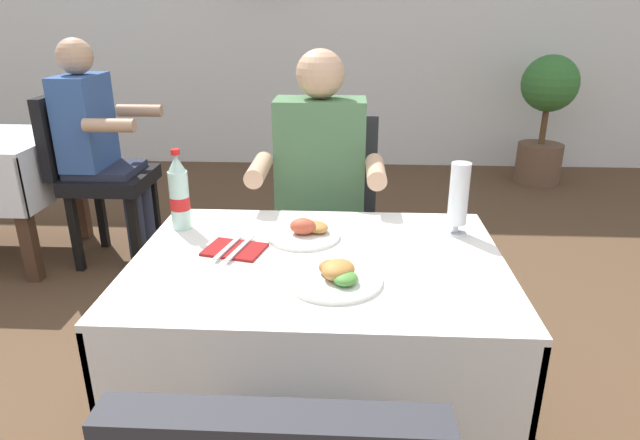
{
  "coord_description": "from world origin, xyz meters",
  "views": [
    {
      "loc": [
        0.16,
        -1.25,
        1.4
      ],
      "look_at": [
        0.07,
        0.29,
        0.81
      ],
      "focal_mm": 30.87,
      "sensor_mm": 36.0,
      "label": 1
    }
  ],
  "objects_px": {
    "plate_near_camera": "(336,276)",
    "potted_plant_corner": "(546,111)",
    "napkin_cutlery_set": "(235,249)",
    "background_chair_right": "(93,168)",
    "plate_far_diner": "(305,232)",
    "main_dining_table": "(318,311)",
    "cola_bottle_primary": "(179,194)",
    "chair_far_diner_seat": "(328,217)",
    "background_patron": "(98,141)",
    "beer_glass_left": "(458,199)",
    "seated_diner_far": "(320,190)"
  },
  "relations": [
    {
      "from": "plate_far_diner",
      "to": "background_patron",
      "type": "relative_size",
      "value": 0.19
    },
    {
      "from": "main_dining_table",
      "to": "plate_far_diner",
      "type": "distance_m",
      "value": 0.25
    },
    {
      "from": "main_dining_table",
      "to": "cola_bottle_primary",
      "type": "bearing_deg",
      "value": 155.36
    },
    {
      "from": "plate_far_diner",
      "to": "potted_plant_corner",
      "type": "height_order",
      "value": "potted_plant_corner"
    },
    {
      "from": "background_chair_right",
      "to": "background_patron",
      "type": "xyz_separation_m",
      "value": [
        0.05,
        0.0,
        0.16
      ]
    },
    {
      "from": "main_dining_table",
      "to": "seated_diner_far",
      "type": "height_order",
      "value": "seated_diner_far"
    },
    {
      "from": "chair_far_diner_seat",
      "to": "background_chair_right",
      "type": "xyz_separation_m",
      "value": [
        -1.36,
        0.7,
        0.0
      ]
    },
    {
      "from": "main_dining_table",
      "to": "seated_diner_far",
      "type": "bearing_deg",
      "value": 92.74
    },
    {
      "from": "beer_glass_left",
      "to": "napkin_cutlery_set",
      "type": "xyz_separation_m",
      "value": [
        -0.68,
        -0.17,
        -0.11
      ]
    },
    {
      "from": "background_patron",
      "to": "potted_plant_corner",
      "type": "distance_m",
      "value": 3.46
    },
    {
      "from": "chair_far_diner_seat",
      "to": "potted_plant_corner",
      "type": "xyz_separation_m",
      "value": [
        1.7,
        2.4,
        0.06
      ]
    },
    {
      "from": "plate_far_diner",
      "to": "potted_plant_corner",
      "type": "relative_size",
      "value": 0.22
    },
    {
      "from": "potted_plant_corner",
      "to": "chair_far_diner_seat",
      "type": "bearing_deg",
      "value": -125.28
    },
    {
      "from": "chair_far_diner_seat",
      "to": "main_dining_table",
      "type": "bearing_deg",
      "value": -90.0
    },
    {
      "from": "chair_far_diner_seat",
      "to": "cola_bottle_primary",
      "type": "xyz_separation_m",
      "value": [
        -0.46,
        -0.57,
        0.29
      ]
    },
    {
      "from": "plate_near_camera",
      "to": "beer_glass_left",
      "type": "bearing_deg",
      "value": 43.42
    },
    {
      "from": "background_chair_right",
      "to": "background_patron",
      "type": "height_order",
      "value": "background_patron"
    },
    {
      "from": "seated_diner_far",
      "to": "background_chair_right",
      "type": "relative_size",
      "value": 1.3
    },
    {
      "from": "background_chair_right",
      "to": "background_patron",
      "type": "bearing_deg",
      "value": 0.0
    },
    {
      "from": "main_dining_table",
      "to": "chair_far_diner_seat",
      "type": "distance_m",
      "value": 0.78
    },
    {
      "from": "napkin_cutlery_set",
      "to": "plate_far_diner",
      "type": "bearing_deg",
      "value": 29.9
    },
    {
      "from": "beer_glass_left",
      "to": "cola_bottle_primary",
      "type": "height_order",
      "value": "cola_bottle_primary"
    },
    {
      "from": "cola_bottle_primary",
      "to": "beer_glass_left",
      "type": "bearing_deg",
      "value": -0.13
    },
    {
      "from": "plate_near_camera",
      "to": "potted_plant_corner",
      "type": "bearing_deg",
      "value": 63.72
    },
    {
      "from": "main_dining_table",
      "to": "background_patron",
      "type": "height_order",
      "value": "background_patron"
    },
    {
      "from": "main_dining_table",
      "to": "napkin_cutlery_set",
      "type": "distance_m",
      "value": 0.31
    },
    {
      "from": "beer_glass_left",
      "to": "plate_near_camera",
      "type": "bearing_deg",
      "value": -136.58
    },
    {
      "from": "plate_near_camera",
      "to": "cola_bottle_primary",
      "type": "distance_m",
      "value": 0.63
    },
    {
      "from": "background_chair_right",
      "to": "plate_near_camera",
      "type": "bearing_deg",
      "value": -49.1
    },
    {
      "from": "beer_glass_left",
      "to": "background_patron",
      "type": "height_order",
      "value": "background_patron"
    },
    {
      "from": "cola_bottle_primary",
      "to": "napkin_cutlery_set",
      "type": "bearing_deg",
      "value": -39.52
    },
    {
      "from": "cola_bottle_primary",
      "to": "potted_plant_corner",
      "type": "bearing_deg",
      "value": 54.01
    },
    {
      "from": "plate_far_diner",
      "to": "background_chair_right",
      "type": "xyz_separation_m",
      "value": [
        -1.31,
        1.33,
        -0.19
      ]
    },
    {
      "from": "beer_glass_left",
      "to": "background_patron",
      "type": "bearing_deg",
      "value": 143.74
    },
    {
      "from": "plate_far_diner",
      "to": "main_dining_table",
      "type": "bearing_deg",
      "value": -72.32
    },
    {
      "from": "cola_bottle_primary",
      "to": "background_chair_right",
      "type": "xyz_separation_m",
      "value": [
        -0.9,
        1.27,
        -0.29
      ]
    },
    {
      "from": "main_dining_table",
      "to": "background_chair_right",
      "type": "bearing_deg",
      "value": 132.43
    },
    {
      "from": "main_dining_table",
      "to": "cola_bottle_primary",
      "type": "relative_size",
      "value": 4.06
    },
    {
      "from": "chair_far_diner_seat",
      "to": "napkin_cutlery_set",
      "type": "xyz_separation_m",
      "value": [
        -0.25,
        -0.74,
        0.18
      ]
    },
    {
      "from": "seated_diner_far",
      "to": "plate_far_diner",
      "type": "xyz_separation_m",
      "value": [
        -0.02,
        -0.52,
        0.03
      ]
    },
    {
      "from": "main_dining_table",
      "to": "plate_far_diner",
      "type": "bearing_deg",
      "value": 107.68
    },
    {
      "from": "background_chair_right",
      "to": "background_patron",
      "type": "relative_size",
      "value": 0.77
    },
    {
      "from": "potted_plant_corner",
      "to": "seated_diner_far",
      "type": "bearing_deg",
      "value": -124.59
    },
    {
      "from": "napkin_cutlery_set",
      "to": "background_chair_right",
      "type": "xyz_separation_m",
      "value": [
        -1.1,
        1.44,
        -0.18
      ]
    },
    {
      "from": "napkin_cutlery_set",
      "to": "potted_plant_corner",
      "type": "xyz_separation_m",
      "value": [
        1.95,
        3.15,
        -0.12
      ]
    },
    {
      "from": "chair_far_diner_seat",
      "to": "seated_diner_far",
      "type": "bearing_deg",
      "value": -106.54
    },
    {
      "from": "chair_far_diner_seat",
      "to": "cola_bottle_primary",
      "type": "bearing_deg",
      "value": -128.83
    },
    {
      "from": "plate_near_camera",
      "to": "cola_bottle_primary",
      "type": "relative_size",
      "value": 0.97
    },
    {
      "from": "chair_far_diner_seat",
      "to": "seated_diner_far",
      "type": "xyz_separation_m",
      "value": [
        -0.03,
        -0.11,
        0.16
      ]
    },
    {
      "from": "seated_diner_far",
      "to": "background_chair_right",
      "type": "height_order",
      "value": "seated_diner_far"
    }
  ]
}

